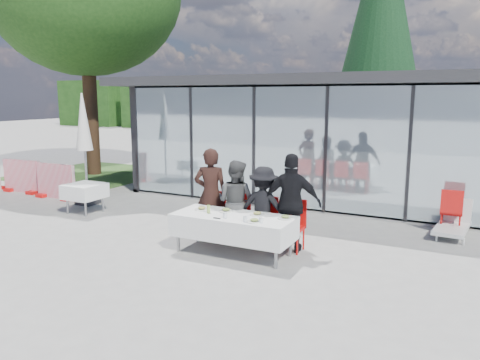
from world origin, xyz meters
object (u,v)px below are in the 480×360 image
Objects in this scene: diner_a at (211,194)px; diner_d at (292,203)px; folded_eyeglasses at (217,218)px; diner_chair_d at (293,222)px; conifer_tree at (381,19)px; plate_extra at (254,221)px; lounger at (453,223)px; plate_c at (257,214)px; spare_table_left at (85,191)px; juice_bottle at (209,209)px; market_umbrella at (84,130)px; diner_chair_a at (214,212)px; plate_a at (202,209)px; diner_c at (263,207)px; diner_chair_b at (238,215)px; diner_chair_c at (266,219)px; dining_table at (233,226)px; diner_b at (236,202)px; plate_b at (226,210)px; spare_chair_b at (451,209)px; plate_d at (285,217)px.

diner_d is (1.75, -0.00, -0.01)m from diner_a.
folded_eyeglasses is at bearing 31.34° from diner_d.
conifer_tree is at bearing 93.82° from diner_chair_d.
plate_extra is 4.68m from lounger.
diner_d is at bearing 41.10° from plate_c.
lounger is at bearing 14.25° from spare_table_left.
diner_d is at bearing 26.90° from juice_bottle.
diner_d is 13.08m from conifer_tree.
diner_chair_a is at bearing -13.43° from market_umbrella.
lounger is at bearing 38.92° from juice_bottle.
plate_a is at bearing 164.55° from plate_extra.
diner_chair_b is at bearing -15.88° from diner_c.
dining_table is at bearing -113.62° from diner_chair_c.
folded_eyeglasses is 0.10× the size of lounger.
dining_table is 1.18m from diner_chair_d.
market_umbrella is (-6.37, 1.22, 1.08)m from diner_d.
folded_eyeglasses is (0.12, -0.99, -0.08)m from diner_b.
diner_c reaches higher than plate_b.
diner_chair_a is 5.07m from spare_chair_b.
diner_a is at bearing 143.04° from dining_table.
plate_d is (0.63, -0.56, 0.24)m from diner_chair_c.
spare_table_left is at bearing -16.43° from diner_d.
plate_extra is 1.83× the size of juice_bottle.
plate_a is 1.00× the size of plate_c.
diner_a is 0.42m from diner_chair_a.
market_umbrella is (-5.19, 1.10, 1.48)m from diner_chair_b.
plate_extra is 0.09× the size of market_umbrella.
market_umbrella is (-9.02, -1.41, 1.48)m from spare_chair_b.
juice_bottle is (-1.04, 0.19, 0.05)m from plate_extra.
market_umbrella is (-5.19, 1.22, 1.18)m from diner_b.
plate_d reaches higher than dining_table.
diner_chair_a reaches higher than plate_extra.
plate_a and plate_extra have the same top height.
diner_d is 0.48m from plate_d.
diner_a is 1.25m from diner_chair_c.
diner_chair_d is at bearing -3.55° from spare_table_left.
folded_eyeglasses is (0.10, -0.53, -0.02)m from plate_b.
plate_a is 1.14m from plate_c.
plate_d is (1.80, -0.56, 0.24)m from diner_chair_a.
diner_b is at bearing 49.51° from plate_a.
dining_table is at bearing -7.30° from plate_a.
market_umbrella reaches higher than plate_a.
plate_b is at bearing 144.40° from dining_table.
juice_bottle reaches higher than plate_c.
conifer_tree is at bearing 85.42° from diner_chair_a.
plate_d is 1.00× the size of plate_extra.
plate_c is at bearing 1.33° from plate_b.
folded_eyeglasses is 5.18m from spare_chair_b.
diner_chair_a is at bearing 155.99° from plate_c.
market_umbrella is at bearing 164.21° from plate_c.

